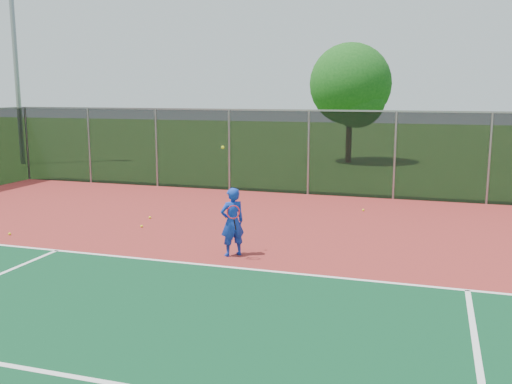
% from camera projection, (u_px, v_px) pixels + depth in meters
% --- Properties ---
extents(ground, '(120.00, 120.00, 0.00)m').
position_uv_depth(ground, '(333.00, 345.00, 8.38)').
color(ground, '#295317').
rests_on(ground, ground).
extents(court_apron, '(30.00, 20.00, 0.02)m').
position_uv_depth(court_apron, '(352.00, 298.00, 10.26)').
color(court_apron, maroon).
rests_on(court_apron, ground).
extents(fence_back, '(30.00, 0.06, 3.03)m').
position_uv_depth(fence_back, '(395.00, 154.00, 19.38)').
color(fence_back, black).
rests_on(fence_back, court_apron).
extents(tennis_player, '(0.67, 0.74, 2.47)m').
position_uv_depth(tennis_player, '(232.00, 222.00, 12.76)').
color(tennis_player, '#1234AB').
rests_on(tennis_player, court_apron).
extents(practice_ball_0, '(0.07, 0.07, 0.07)m').
position_uv_depth(practice_ball_0, '(10.00, 234.00, 14.70)').
color(practice_ball_0, yellow).
rests_on(practice_ball_0, court_apron).
extents(practice_ball_1, '(0.07, 0.07, 0.07)m').
position_uv_depth(practice_ball_1, '(226.00, 217.00, 16.68)').
color(practice_ball_1, yellow).
rests_on(practice_ball_1, court_apron).
extents(practice_ball_2, '(0.07, 0.07, 0.07)m').
position_uv_depth(practice_ball_2, '(142.00, 226.00, 15.53)').
color(practice_ball_2, yellow).
rests_on(practice_ball_2, court_apron).
extents(practice_ball_3, '(0.07, 0.07, 0.07)m').
position_uv_depth(practice_ball_3, '(150.00, 217.00, 16.61)').
color(practice_ball_3, yellow).
rests_on(practice_ball_3, court_apron).
extents(practice_ball_5, '(0.07, 0.07, 0.07)m').
position_uv_depth(practice_ball_5, '(363.00, 210.00, 17.63)').
color(practice_ball_5, yellow).
rests_on(practice_ball_5, court_apron).
extents(floodlight_nw, '(0.90, 0.40, 12.15)m').
position_uv_depth(floodlight_nw, '(13.00, 26.00, 28.17)').
color(floodlight_nw, gray).
rests_on(floodlight_nw, ground).
extents(tree_back_left, '(4.18, 4.18, 6.14)m').
position_uv_depth(tree_back_left, '(352.00, 88.00, 29.10)').
color(tree_back_left, '#362013').
rests_on(tree_back_left, ground).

